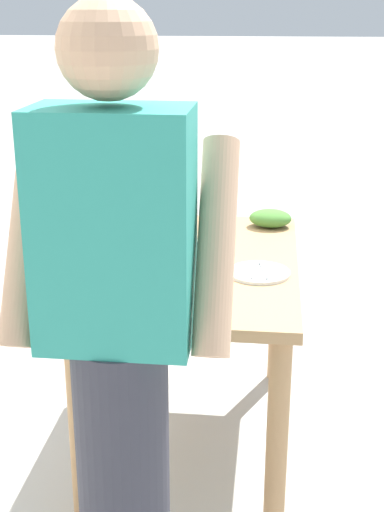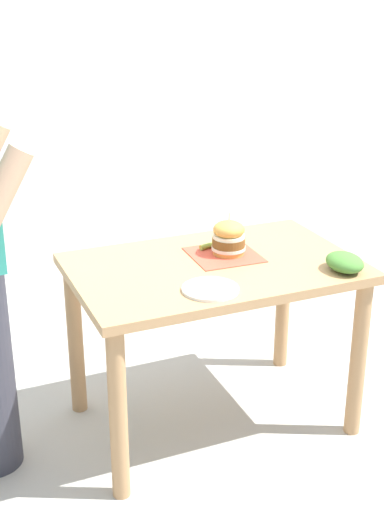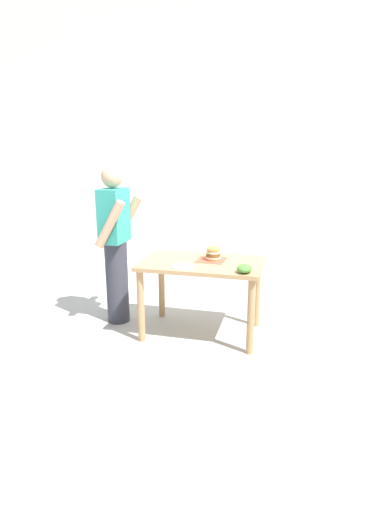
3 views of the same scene
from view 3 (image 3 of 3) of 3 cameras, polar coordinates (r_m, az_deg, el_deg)
ground_plane at (r=4.24m, az=1.34°, el=-10.86°), size 80.00×80.00×0.00m
patio_table at (r=4.00m, az=1.39°, el=-2.56°), size 0.76×1.19×0.77m
serving_paper at (r=4.02m, az=2.73°, el=-0.57°), size 0.29×0.29×0.00m
sandwich at (r=4.00m, az=3.06°, el=0.45°), size 0.15×0.15×0.18m
pickle_spear at (r=4.11m, az=2.48°, el=-0.03°), size 0.04×0.08×0.02m
side_plate_with_forks at (r=3.77m, az=-1.27°, el=-1.51°), size 0.22×0.22×0.02m
side_salad at (r=3.63m, az=7.51°, el=-1.78°), size 0.18×0.14×0.07m
diner_across_table at (r=4.32m, az=-10.86°, el=1.81°), size 0.55×0.35×1.69m
building_wall at (r=7.19m, az=-13.23°, el=20.56°), size 0.30×10.00×5.24m
parked_car_near_curb at (r=15.23m, az=-19.26°, el=9.58°), size 4.25×1.93×1.60m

